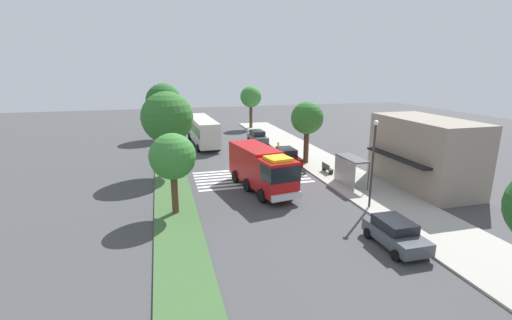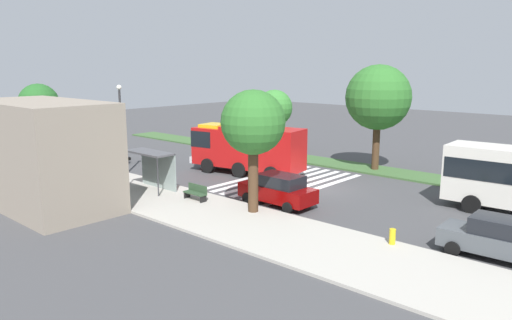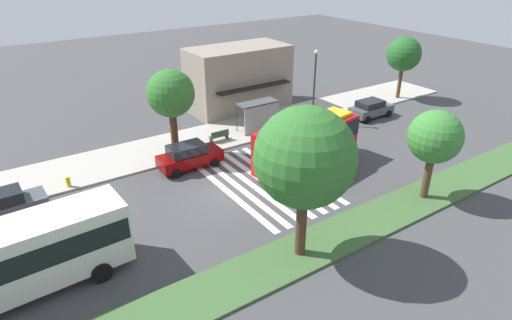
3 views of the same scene
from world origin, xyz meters
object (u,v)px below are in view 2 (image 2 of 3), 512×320
at_px(parked_car_west, 499,238).
at_px(bench_near_shelter, 196,192).
at_px(fire_truck, 244,147).
at_px(bus_stop_shelter, 154,162).
at_px(sidewalk_tree_center, 39,104).
at_px(sidewalk_tree_west, 253,124).
at_px(median_tree_west, 378,98).
at_px(median_tree_center, 274,108).
at_px(street_lamp, 121,123).
at_px(fire_hydrant, 392,237).
at_px(parked_car_mid, 278,189).
at_px(parked_car_east, 104,153).

xyz_separation_m(parked_car_west, bench_near_shelter, (15.84, 2.75, -0.31)).
bearing_deg(fire_truck, parked_car_west, 156.01).
relative_size(bus_stop_shelter, sidewalk_tree_center, 0.56).
bearing_deg(sidewalk_tree_west, fire_truck, -43.98).
bearing_deg(median_tree_west, median_tree_center, -0.00).
distance_m(street_lamp, fire_hydrant, 21.30).
bearing_deg(median_tree_center, parked_car_west, 151.43).
relative_size(parked_car_west, street_lamp, 0.70).
height_order(median_tree_center, fire_hydrant, median_tree_center).
relative_size(parked_car_mid, parked_car_east, 1.08).
height_order(sidewalk_tree_west, median_tree_west, median_tree_west).
xyz_separation_m(parked_car_mid, sidewalk_tree_west, (-0.07, 2.20, 4.00)).
distance_m(street_lamp, median_tree_center, 14.18).
distance_m(parked_car_mid, fire_hydrant, 8.14).
height_order(fire_truck, sidewalk_tree_center, sidewalk_tree_center).
height_order(fire_truck, fire_hydrant, fire_truck).
bearing_deg(median_tree_west, bus_stop_shelter, 62.81).
relative_size(fire_truck, bus_stop_shelter, 2.60).
bearing_deg(parked_car_west, fire_truck, -15.86).
relative_size(parked_car_west, bus_stop_shelter, 1.29).
bearing_deg(sidewalk_tree_center, parked_car_mid, -175.00).
relative_size(fire_truck, sidewalk_tree_west, 1.38).
relative_size(median_tree_west, fire_hydrant, 11.28).
height_order(parked_car_west, sidewalk_tree_center, sidewalk_tree_center).
bearing_deg(parked_car_east, sidewalk_tree_west, 173.53).
distance_m(sidewalk_tree_center, fire_hydrant, 33.35).
bearing_deg(bench_near_shelter, median_tree_west, -103.78).
relative_size(parked_car_west, parked_car_mid, 0.99).
distance_m(parked_car_west, street_lamp, 25.16).
height_order(fire_truck, bus_stop_shelter, fire_truck).
xyz_separation_m(parked_car_east, sidewalk_tree_west, (-18.71, 2.20, 4.08)).
height_order(street_lamp, sidewalk_tree_center, street_lamp).
relative_size(parked_car_mid, street_lamp, 0.71).
bearing_deg(median_tree_center, street_lamp, 79.22).
relative_size(parked_car_west, sidewalk_tree_center, 0.72).
bearing_deg(parked_car_east, bench_near_shelter, 169.60).
relative_size(street_lamp, median_tree_west, 0.82).
bearing_deg(bus_stop_shelter, sidewalk_tree_center, -1.88).
distance_m(parked_car_east, median_tree_west, 22.44).
height_order(parked_car_mid, bus_stop_shelter, bus_stop_shelter).
bearing_deg(street_lamp, parked_car_mid, -172.16).
relative_size(sidewalk_tree_west, fire_hydrant, 9.40).
relative_size(parked_car_mid, bus_stop_shelter, 1.30).
xyz_separation_m(fire_truck, bus_stop_shelter, (0.86, 7.52, -0.13)).
bearing_deg(fire_truck, bench_near_shelter, 102.75).
xyz_separation_m(bench_near_shelter, median_tree_center, (6.42, -14.87, 3.60)).
relative_size(fire_truck, parked_car_east, 2.14).
xyz_separation_m(parked_car_east, median_tree_west, (-18.29, -12.12, 4.72)).
bearing_deg(fire_hydrant, parked_car_east, -3.66).
bearing_deg(bench_near_shelter, fire_truck, -67.33).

